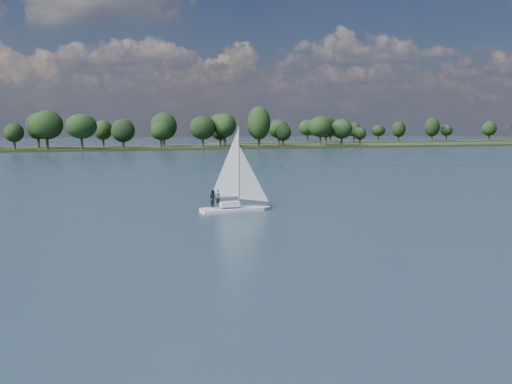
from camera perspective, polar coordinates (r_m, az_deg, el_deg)
ground at (r=117.43m, az=-8.12°, el=2.30°), size 700.00×700.00×0.00m
far_shore at (r=228.29m, az=-13.37°, el=4.22°), size 660.00×40.00×1.50m
far_shore_back at (r=329.78m, az=14.69°, el=4.85°), size 220.00×30.00×1.40m
sailboat at (r=57.69m, az=-2.37°, el=0.52°), size 6.98×2.48×9.00m
treeline at (r=223.60m, az=-15.25°, el=6.20°), size 562.10×73.86×18.27m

